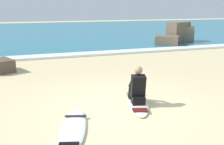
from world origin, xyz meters
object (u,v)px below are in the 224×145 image
surfboard_spare_near (73,130)px  shoreline_rock (0,66)px  surfer_seated (137,88)px  surfboard_main (137,102)px

surfboard_spare_near → shoreline_rock: 6.05m
surfer_seated → shoreline_rock: bearing=125.5°
shoreline_rock → surfer_seated: bearing=-54.5°
surfer_seated → shoreline_rock: 6.02m
surfboard_main → surfboard_spare_near: bearing=-151.3°
surfer_seated → surfboard_spare_near: bearing=-153.4°
surfboard_main → shoreline_rock: size_ratio=1.97×
surfboard_spare_near → surfer_seated: bearing=26.6°
surfer_seated → surfboard_spare_near: surfer_seated is taller
surfer_seated → surfboard_main: bearing=66.3°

